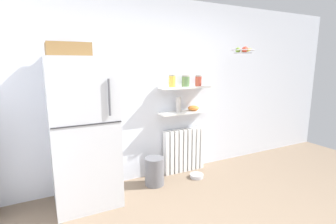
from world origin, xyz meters
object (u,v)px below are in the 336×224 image
Objects in this scene: storage_jar_1 at (186,81)px; vase at (178,105)px; shelf_bowl at (194,108)px; hanging_fruit_basket at (243,50)px; pet_food_bowl at (197,176)px; refrigerator at (83,130)px; trash_bin at (155,171)px; radiator at (184,150)px; storage_jar_2 at (198,81)px; storage_jar_0 at (172,81)px.

vase is at bearing 180.00° from storage_jar_1.
hanging_fruit_basket is (0.63, -0.34, 0.87)m from shelf_bowl.
refrigerator is at bearing 177.94° from pet_food_bowl.
refrigerator is 1.44m from vase.
trash_bin is at bearing 172.80° from pet_food_bowl.
radiator reaches higher than trash_bin.
storage_jar_2 is at bearing 0.00° from storage_jar_1.
storage_jar_1 is 0.37m from vase.
shelf_bowl is 1.03m from pet_food_bowl.
storage_jar_0 is 1.03× the size of shelf_bowl.
storage_jar_0 is at bearing 180.00° from shelf_bowl.
hanging_fruit_basket reaches higher than vase.
trash_bin is (-0.38, -0.19, -1.24)m from storage_jar_0.
radiator is at bearing 20.20° from trash_bin.
storage_jar_0 is (-0.23, -0.03, 1.10)m from radiator.
storage_jar_0 is 1.15m from hanging_fruit_basket.
trash_bin is at bearing -165.65° from shelf_bowl.
pet_food_bowl is (0.17, -0.28, -1.06)m from vase.
storage_jar_0 is 0.57m from shelf_bowl.
storage_jar_1 is 1.43m from pet_food_bowl.
pet_food_bowl is (0.66, -0.08, -0.17)m from trash_bin.
storage_jar_0 is at bearing 26.98° from trash_bin.
pet_food_bowl is (0.28, -0.28, -1.41)m from storage_jar_0.
refrigerator is at bearing -172.57° from shelf_bowl.
pet_food_bowl is (1.58, -0.06, -0.89)m from refrigerator.
vase is at bearing 180.00° from storage_jar_2.
storage_jar_2 reaches higher than radiator.
pet_food_bowl is at bearing -109.79° from shelf_bowl.
pet_food_bowl is at bearing -44.99° from storage_jar_0.
radiator is at bearing 168.57° from shelf_bowl.
trash_bin is at bearing -159.80° from radiator.
radiator is at bearing 154.40° from hanging_fruit_basket.
storage_jar_1 is at bearing -180.00° from shelf_bowl.
refrigerator is 5.67× the size of hanging_fruit_basket.
shelf_bowl is (0.15, -0.03, 0.67)m from radiator.
refrigerator is at bearing -171.86° from storage_jar_1.
vase is (-0.12, -0.03, 0.74)m from radiator.
storage_jar_1 is at bearing 8.14° from refrigerator.
storage_jar_1 is at bearing 100.08° from pet_food_bowl.
storage_jar_0 reaches higher than pet_food_bowl.
radiator is at bearing 7.53° from storage_jar_0.
vase is 1.24m from hanging_fruit_basket.
pet_food_bowl is at bearing -80.89° from radiator.
radiator is at bearing 99.11° from pet_food_bowl.
radiator is at bearing 9.24° from refrigerator.
storage_jar_1 is at bearing -90.00° from radiator.
pet_food_bowl is at bearing -122.81° from storage_jar_2.
storage_jar_1 is 0.96m from hanging_fruit_basket.
pet_food_bowl is at bearing 174.83° from hanging_fruit_basket.
storage_jar_0 reaches higher than storage_jar_2.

